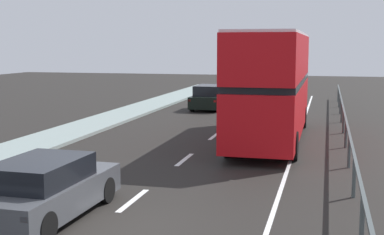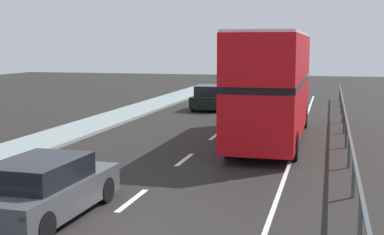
% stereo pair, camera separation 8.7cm
% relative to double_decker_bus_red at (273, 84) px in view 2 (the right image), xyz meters
% --- Properties ---
extents(ground_plane, '(75.98, 120.00, 0.10)m').
position_rel_double_decker_bus_red_xyz_m(ground_plane, '(-2.50, -11.63, -2.40)').
color(ground_plane, black).
extents(lane_paint_markings, '(3.69, 46.00, 0.01)m').
position_rel_double_decker_bus_red_xyz_m(lane_paint_markings, '(-0.20, -3.28, -2.35)').
color(lane_paint_markings, silver).
rests_on(lane_paint_markings, ground).
extents(bridge_side_railing, '(0.10, 42.00, 1.06)m').
position_rel_double_decker_bus_red_xyz_m(bridge_side_railing, '(2.92, -2.63, -1.49)').
color(bridge_side_railing, '#464E4E').
rests_on(bridge_side_railing, ground).
extents(double_decker_bus_red, '(2.55, 10.57, 4.40)m').
position_rel_double_decker_bus_red_xyz_m(double_decker_bus_red, '(0.00, 0.00, 0.00)').
color(double_decker_bus_red, red).
rests_on(double_decker_bus_red, ground).
extents(hatchback_car_near, '(1.92, 4.31, 1.39)m').
position_rel_double_decker_bus_red_xyz_m(hatchback_car_near, '(-3.93, -11.32, -1.68)').
color(hatchback_car_near, '#43454A').
rests_on(hatchback_car_near, ground).
extents(sedan_car_ahead, '(1.81, 4.13, 1.48)m').
position_rel_double_decker_bus_red_xyz_m(sedan_car_ahead, '(-4.80, 10.06, -1.65)').
color(sedan_car_ahead, black).
rests_on(sedan_car_ahead, ground).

